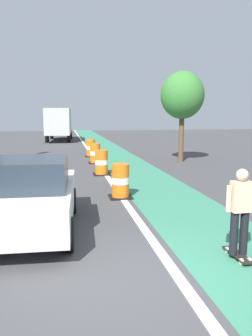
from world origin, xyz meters
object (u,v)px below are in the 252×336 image
object	(u,v)px
traffic_barrel_front	(120,181)
traffic_barrel_back	(95,154)
delivery_truck_down_block	(59,122)
skateboarder_on_lane	(240,211)
traffic_barrel_mid	(102,163)
traffic_barrel_far	(91,148)
parked_sedan_nearest	(31,196)
street_tree_sidewalk	(182,96)

from	to	relation	value
traffic_barrel_front	traffic_barrel_back	bearing A→B (deg)	90.61
traffic_barrel_front	delivery_truck_down_block	world-z (taller)	delivery_truck_down_block
skateboarder_on_lane	delivery_truck_down_block	bearing A→B (deg)	97.03
skateboarder_on_lane	traffic_barrel_mid	xyz separation A→B (m)	(-1.52, 9.00, -0.38)
skateboarder_on_lane	traffic_barrel_far	size ratio (longest dim) A/B	1.55
parked_sedan_nearest	traffic_barrel_far	world-z (taller)	parked_sedan_nearest
traffic_barrel_far	delivery_truck_down_block	world-z (taller)	delivery_truck_down_block
skateboarder_on_lane	traffic_barrel_back	bearing A→B (deg)	96.67
traffic_barrel_far	street_tree_sidewalk	world-z (taller)	street_tree_sidewalk
skateboarder_on_lane	traffic_barrel_back	distance (m)	12.62
parked_sedan_nearest	traffic_barrel_far	size ratio (longest dim) A/B	3.85
traffic_barrel_front	traffic_barrel_far	world-z (taller)	same
traffic_barrel_mid	traffic_barrel_back	distance (m)	3.53
delivery_truck_down_block	skateboarder_on_lane	bearing A→B (deg)	-82.97
traffic_barrel_back	traffic_barrel_front	bearing A→B (deg)	-89.39
traffic_barrel_mid	traffic_barrel_far	distance (m)	6.44
traffic_barrel_front	street_tree_sidewalk	distance (m)	9.35
parked_sedan_nearest	traffic_barrel_front	size ratio (longest dim) A/B	3.85
parked_sedan_nearest	traffic_barrel_far	bearing A→B (deg)	79.69
skateboarder_on_lane	street_tree_sidewalk	bearing A→B (deg)	74.65
traffic_barrel_mid	street_tree_sidewalk	bearing A→B (deg)	33.78
parked_sedan_nearest	traffic_barrel_mid	world-z (taller)	parked_sedan_nearest
traffic_barrel_mid	traffic_barrel_far	bearing A→B (deg)	89.52
traffic_barrel_mid	delivery_truck_down_block	world-z (taller)	delivery_truck_down_block
skateboarder_on_lane	traffic_barrel_far	xyz separation A→B (m)	(-1.47, 15.44, -0.38)
parked_sedan_nearest	delivery_truck_down_block	distance (m)	26.75
delivery_truck_down_block	street_tree_sidewalk	size ratio (longest dim) A/B	1.54
skateboarder_on_lane	traffic_barrel_front	xyz separation A→B (m)	(-1.38, 4.85, -0.38)
traffic_barrel_mid	delivery_truck_down_block	size ratio (longest dim) A/B	0.14
traffic_barrel_back	traffic_barrel_mid	bearing A→B (deg)	-90.91
delivery_truck_down_block	street_tree_sidewalk	xyz separation A→B (m)	(6.93, -16.63, 1.82)
traffic_barrel_front	delivery_truck_down_block	size ratio (longest dim) A/B	0.14
parked_sedan_nearest	street_tree_sidewalk	world-z (taller)	street_tree_sidewalk
skateboarder_on_lane	traffic_barrel_front	distance (m)	5.05
parked_sedan_nearest	traffic_barrel_mid	bearing A→B (deg)	70.93
parked_sedan_nearest	delivery_truck_down_block	bearing A→B (deg)	89.32
traffic_barrel_mid	traffic_barrel_back	size ratio (longest dim) A/B	1.00
skateboarder_on_lane	traffic_barrel_far	distance (m)	15.52
traffic_barrel_far	street_tree_sidewalk	bearing A→B (deg)	-33.27
traffic_barrel_front	traffic_barrel_mid	distance (m)	4.15
traffic_barrel_mid	delivery_truck_down_block	distance (m)	20.05
delivery_truck_down_block	traffic_barrel_mid	bearing A→B (deg)	-84.14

